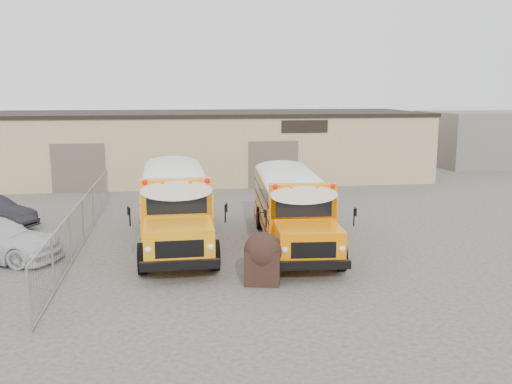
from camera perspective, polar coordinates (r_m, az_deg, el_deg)
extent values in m
plane|color=#44423E|center=(21.46, -1.88, -6.53)|extent=(120.00, 120.00, 0.00)
cube|color=tan|center=(40.69, -5.06, 4.59)|extent=(30.00, 10.00, 4.50)
cube|color=black|center=(40.53, -5.11, 7.82)|extent=(30.20, 10.20, 0.25)
cube|color=black|center=(36.44, 4.89, 6.55)|extent=(3.00, 0.08, 0.80)
cube|color=brown|center=(36.18, -17.33, 2.28)|extent=(3.20, 0.08, 3.00)
cube|color=brown|center=(36.27, 1.75, 2.75)|extent=(3.20, 0.08, 3.00)
cylinder|color=#96989E|center=(15.81, -21.78, -10.02)|extent=(0.07, 0.07, 1.80)
cylinder|color=#96989E|center=(18.59, -19.65, -6.89)|extent=(0.07, 0.07, 1.80)
cylinder|color=#96989E|center=(21.43, -18.11, -4.57)|extent=(0.07, 0.07, 1.80)
cylinder|color=#96989E|center=(24.31, -16.93, -2.79)|extent=(0.07, 0.07, 1.80)
cylinder|color=#96989E|center=(27.21, -16.01, -1.40)|extent=(0.07, 0.07, 1.80)
cylinder|color=#96989E|center=(30.13, -15.26, -0.27)|extent=(0.07, 0.07, 1.80)
cylinder|color=#96989E|center=(33.07, -14.65, 0.66)|extent=(0.07, 0.07, 1.80)
cylinder|color=#96989E|center=(24.13, -17.04, -0.76)|extent=(0.05, 18.00, 0.05)
cylinder|color=#96989E|center=(24.51, -16.83, -4.73)|extent=(0.05, 18.00, 0.05)
cube|color=#96989E|center=(24.31, -16.93, -2.79)|extent=(0.02, 18.00, 1.70)
cube|color=slate|center=(51.77, 22.34, 4.99)|extent=(10.00, 8.00, 4.40)
cube|color=#FF9C10|center=(30.52, -8.41, 1.45)|extent=(2.75, 7.94, 2.13)
cube|color=#FF9C10|center=(25.59, -8.17, -1.28)|extent=(2.33, 2.33, 1.19)
cube|color=black|center=(26.55, -8.28, 1.47)|extent=(2.13, 0.10, 0.78)
cube|color=white|center=(30.36, -8.47, 3.73)|extent=(2.75, 8.03, 0.42)
cube|color=#FF9C10|center=(26.70, -8.33, 2.93)|extent=(2.56, 0.57, 0.37)
sphere|color=#E50705|center=(26.45, -10.69, 3.07)|extent=(0.21, 0.21, 0.21)
sphere|color=#E50705|center=(26.49, -5.96, 3.20)|extent=(0.21, 0.21, 0.21)
sphere|color=orange|center=(26.44, -9.39, 3.11)|extent=(0.21, 0.21, 0.21)
sphere|color=orange|center=(26.46, -7.26, 3.17)|extent=(0.21, 0.21, 0.21)
cube|color=black|center=(24.49, -8.08, -2.92)|extent=(2.55, 0.28, 0.29)
cube|color=black|center=(34.63, -8.49, 0.90)|extent=(2.55, 0.26, 0.29)
cube|color=black|center=(30.53, -8.40, 1.31)|extent=(2.78, 7.79, 0.06)
cube|color=black|center=(30.75, -8.45, 2.64)|extent=(2.75, 6.70, 0.64)
cylinder|color=black|center=(25.83, -10.89, -2.60)|extent=(0.31, 1.09, 1.08)
cylinder|color=black|center=(25.87, -5.40, -2.44)|extent=(0.31, 1.09, 1.08)
cylinder|color=black|center=(32.26, -10.61, -0.06)|extent=(0.31, 1.09, 1.08)
cylinder|color=black|center=(32.29, -6.22, 0.06)|extent=(0.31, 1.09, 1.08)
cube|color=orange|center=(29.77, 1.99, 1.16)|extent=(3.00, 7.61, 2.01)
cube|color=orange|center=(25.16, 3.12, -1.54)|extent=(2.31, 2.31, 1.13)
cube|color=black|center=(26.05, 2.84, 1.11)|extent=(2.01, 0.21, 0.73)
cube|color=white|center=(29.61, 2.01, 3.36)|extent=(3.00, 7.68, 0.39)
cube|color=orange|center=(26.18, 2.80, 2.53)|extent=(2.43, 0.67, 0.35)
sphere|color=#E50705|center=(25.84, 0.59, 2.70)|extent=(0.20, 0.20, 0.20)
sphere|color=#E50705|center=(26.08, 5.10, 2.73)|extent=(0.20, 0.20, 0.20)
sphere|color=orange|center=(25.89, 1.84, 2.71)|extent=(0.20, 0.20, 0.20)
sphere|color=orange|center=(26.00, 3.87, 2.72)|extent=(0.20, 0.20, 0.20)
cube|color=black|center=(24.13, 3.45, -3.12)|extent=(2.41, 0.39, 0.27)
cube|color=black|center=(33.62, 1.32, 0.67)|extent=(2.41, 0.37, 0.27)
cube|color=black|center=(29.78, 1.99, 1.02)|extent=(3.03, 7.46, 0.06)
cube|color=black|center=(29.97, 1.94, 2.31)|extent=(2.94, 6.44, 0.61)
cylinder|color=black|center=(25.26, 0.45, -2.78)|extent=(0.35, 1.04, 1.02)
cylinder|color=black|center=(25.55, 5.68, -2.68)|extent=(0.35, 1.04, 1.02)
cylinder|color=black|center=(31.30, -0.42, -0.26)|extent=(0.35, 1.04, 1.02)
cylinder|color=black|center=(31.53, 3.81, -0.20)|extent=(0.35, 1.04, 1.02)
cylinder|color=#BF0505|center=(27.11, -0.95, 0.54)|extent=(0.07, 0.55, 0.55)
cube|color=black|center=(18.54, 0.68, -7.42)|extent=(1.32, 1.23, 1.12)
sphere|color=black|center=(18.40, 0.68, -5.92)|extent=(1.23, 1.23, 1.23)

